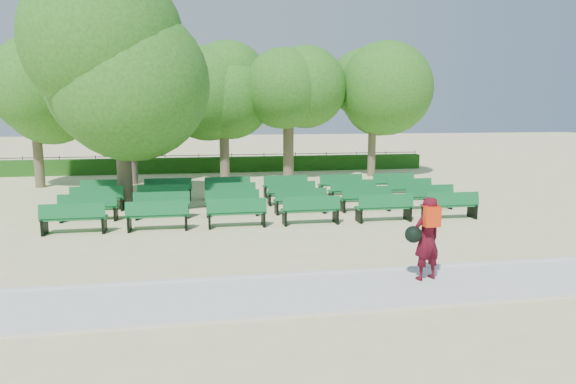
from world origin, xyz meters
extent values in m
plane|color=beige|center=(0.00, 0.00, 0.00)|extent=(120.00, 120.00, 0.00)
cube|color=silver|center=(0.00, -7.40, 0.03)|extent=(30.00, 2.20, 0.06)
cube|color=silver|center=(0.00, -6.25, 0.05)|extent=(30.00, 0.12, 0.10)
cube|color=#1E5114|center=(0.00, 14.00, 0.45)|extent=(26.00, 0.70, 0.90)
cube|color=#10602B|center=(1.35, 1.72, 0.48)|extent=(1.95, 0.69, 0.06)
cube|color=#10602B|center=(1.35, 1.50, 0.74)|extent=(1.91, 0.31, 0.45)
cylinder|color=brown|center=(-3.87, 3.14, 1.82)|extent=(0.57, 0.57, 3.64)
ellipsoid|color=#30711E|center=(-3.87, 3.14, 5.15)|extent=(5.50, 5.50, 4.95)
imported|color=#480A15|center=(3.78, -7.07, 0.98)|extent=(0.77, 0.61, 1.84)
cube|color=red|center=(3.78, -7.28, 1.51)|extent=(0.34, 0.17, 0.43)
sphere|color=black|center=(3.44, -7.13, 1.10)|extent=(0.37, 0.37, 0.37)
camera|label=1|loc=(-1.10, -17.24, 3.76)|focal=32.00mm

